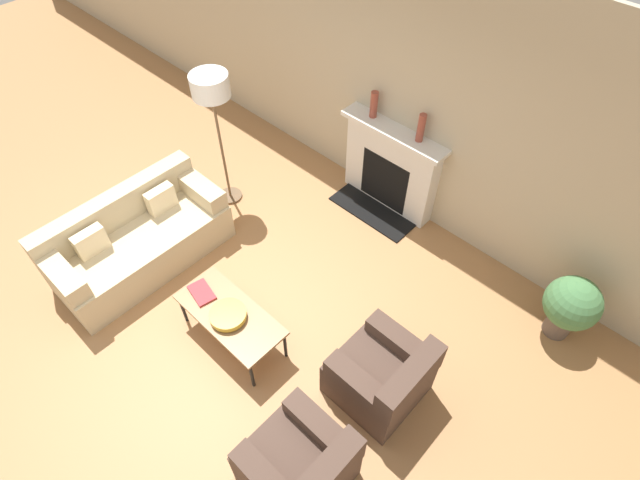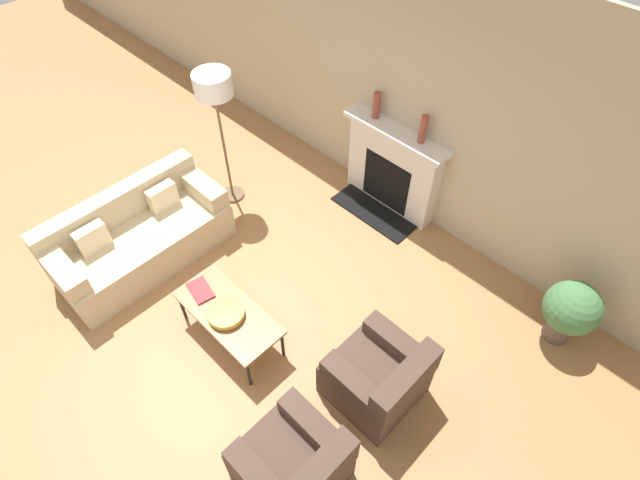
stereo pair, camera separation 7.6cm
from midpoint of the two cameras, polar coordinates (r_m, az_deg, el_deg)
The scene contains 13 objects.
ground_plane at distance 5.23m, azimuth -10.69°, elevation -9.96°, with size 18.00×18.00×0.00m, color #A87547.
wall_back at distance 5.54m, azimuth 10.46°, elevation 15.91°, with size 18.00×0.06×2.90m.
fireplace at distance 5.98m, azimuth 8.56°, elevation 7.97°, with size 1.32×0.59×1.10m.
couch at distance 5.78m, azimuth -19.58°, elevation 0.29°, with size 0.83×1.88×0.81m.
armchair_near at distance 4.28m, azimuth -2.52°, elevation -24.35°, with size 0.75×0.73×0.78m.
armchair_far at distance 4.58m, azimuth 7.19°, elevation -15.35°, with size 0.75×0.73×0.78m.
coffee_table at distance 4.83m, azimuth -10.01°, elevation -8.31°, with size 1.11×0.50×0.44m.
bowl at distance 4.74m, azimuth -10.27°, elevation -8.23°, with size 0.35×0.35×0.08m.
book at distance 4.98m, azimuth -13.08°, elevation -5.64°, with size 0.32×0.24×0.02m.
floor_lamp at distance 5.55m, azimuth -11.58°, elevation 16.07°, with size 0.41×0.41×1.71m.
mantel_vase_left at distance 5.71m, azimuth 6.87°, elevation 15.04°, with size 0.08×0.08×0.31m.
mantel_vase_center_left at distance 5.42m, azimuth 12.10°, elevation 12.27°, with size 0.08×0.08×0.32m.
potted_plant at distance 5.29m, azimuth 27.14°, elevation -7.12°, with size 0.53×0.53×0.75m.
Camera 2 is at (2.56, -1.18, 4.41)m, focal length 28.00 mm.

